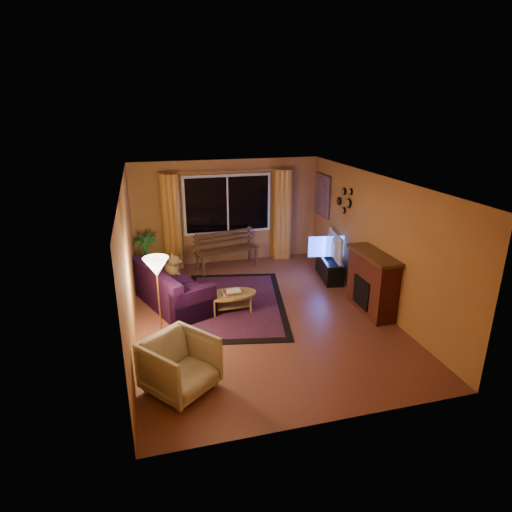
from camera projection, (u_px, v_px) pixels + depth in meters
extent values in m
cube|color=brown|center=(260.00, 314.00, 8.00)|extent=(4.50, 6.00, 0.02)
cube|color=white|center=(261.00, 180.00, 7.16)|extent=(4.50, 6.00, 0.02)
cube|color=#BA7C3C|center=(227.00, 212.00, 10.32)|extent=(4.50, 0.02, 2.50)
cube|color=#BA7C3C|center=(128.00, 262.00, 7.03)|extent=(0.02, 6.00, 2.50)
cube|color=#BA7C3C|center=(375.00, 241.00, 8.13)|extent=(0.02, 6.00, 2.50)
cube|color=black|center=(228.00, 204.00, 10.19)|extent=(2.00, 0.02, 1.30)
cylinder|color=#BF8C3F|center=(227.00, 171.00, 9.89)|extent=(3.20, 0.03, 0.03)
cylinder|color=orange|center=(171.00, 222.00, 9.92)|extent=(0.36, 0.36, 2.24)
cylinder|color=orange|center=(282.00, 215.00, 10.57)|extent=(0.36, 0.36, 2.24)
cube|color=#492E17|center=(227.00, 260.00, 10.14)|extent=(1.58, 0.80, 0.46)
imported|color=#235B1E|center=(145.00, 255.00, 9.64)|extent=(0.71, 0.71, 1.01)
cube|color=black|center=(172.00, 285.00, 8.26)|extent=(1.51, 2.15, 0.80)
imported|color=#BEB794|center=(180.00, 363.00, 5.74)|extent=(1.14, 1.13, 0.86)
cylinder|color=#BF8C3F|center=(159.00, 302.00, 6.78)|extent=(0.30, 0.30, 1.49)
cube|color=maroon|center=(235.00, 303.00, 8.40)|extent=(2.47, 3.35, 0.02)
cylinder|color=#A88742|center=(231.00, 302.00, 8.05)|extent=(1.04, 1.04, 0.37)
cube|color=black|center=(329.00, 268.00, 9.59)|extent=(0.55, 1.16, 0.46)
imported|color=black|center=(331.00, 246.00, 9.41)|extent=(0.30, 1.02, 0.58)
cube|color=maroon|center=(372.00, 284.00, 7.95)|extent=(0.40, 1.20, 1.10)
cube|color=#C96122|center=(323.00, 195.00, 10.21)|extent=(0.04, 0.76, 0.96)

